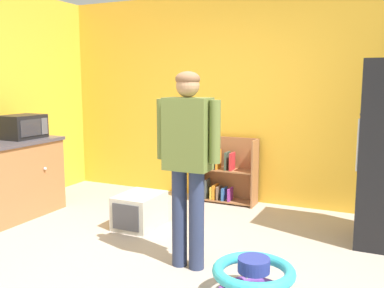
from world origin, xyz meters
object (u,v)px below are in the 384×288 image
bookshelf (223,174)px  standing_person (188,153)px  baby_walker (253,279)px  microwave (22,127)px  pet_carrier (140,210)px

bookshelf → standing_person: (0.45, -2.00, 0.62)m
baby_walker → microwave: bearing=164.1°
standing_person → baby_walker: 1.12m
bookshelf → pet_carrier: 1.40m
standing_person → baby_walker: standing_person is taller
bookshelf → standing_person: 2.15m
pet_carrier → baby_walker: bearing=-32.4°
standing_person → bookshelf: bearing=102.6°
microwave → baby_walker: bearing=-15.9°
baby_walker → pet_carrier: 1.89m
microwave → standing_person: bearing=-13.3°
bookshelf → microwave: microwave is taller
pet_carrier → microwave: microwave is taller
bookshelf → microwave: 2.55m
standing_person → baby_walker: (0.68, -0.31, -0.83)m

